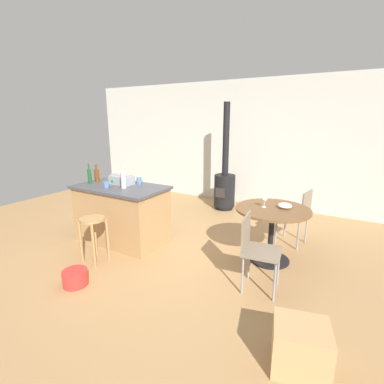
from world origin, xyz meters
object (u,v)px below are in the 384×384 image
object	(u,v)px
cup_0	(106,185)
cup_1	(139,181)
kitchen_island	(122,214)
folding_chair_near	(256,247)
bottle_1	(123,180)
dining_table	(272,221)
wine_glass	(264,199)
folding_chair_far	(298,213)
serving_bowl	(285,206)
plastic_bucket	(75,278)
toolbox	(122,180)
cardboard_box	(300,347)
bottle_2	(90,176)
wooden_stool	(93,230)
wood_stove	(225,184)
bottle_0	(97,175)

from	to	relation	value
cup_0	cup_1	xyz separation A→B (m)	(0.26, 0.43, 0.01)
kitchen_island	folding_chair_near	distance (m)	2.23
bottle_1	cup_0	distance (m)	0.28
dining_table	wine_glass	xyz separation A→B (m)	(-0.12, -0.01, 0.28)
cup_0	folding_chair_far	bearing A→B (deg)	28.86
serving_bowl	plastic_bucket	size ratio (longest dim) A/B	0.64
toolbox	serving_bowl	size ratio (longest dim) A/B	2.04
plastic_bucket	folding_chair_near	bearing A→B (deg)	28.52
folding_chair_far	cardboard_box	bearing A→B (deg)	-78.70
bottle_2	folding_chair_far	bearing A→B (deg)	23.99
dining_table	plastic_bucket	size ratio (longest dim) A/B	3.41
toolbox	bottle_1	distance (m)	0.27
wooden_stool	plastic_bucket	xyz separation A→B (m)	(0.24, -0.52, -0.36)
bottle_1	serving_bowl	xyz separation A→B (m)	(2.19, 0.65, -0.23)
wood_stove	bottle_2	bearing A→B (deg)	-117.97
toolbox	serving_bowl	bearing A→B (deg)	11.39
dining_table	folding_chair_far	xyz separation A→B (m)	(0.20, 0.71, -0.06)
wooden_stool	folding_chair_near	bearing A→B (deg)	12.85
bottle_0	cup_1	world-z (taller)	bottle_0
folding_chair_far	plastic_bucket	distance (m)	3.17
bottle_1	dining_table	bearing A→B (deg)	15.46
serving_bowl	cardboard_box	xyz separation A→B (m)	(0.53, -1.69, -0.59)
kitchen_island	bottle_2	size ratio (longest dim) A/B	4.48
toolbox	bottle_2	distance (m)	0.52
toolbox	bottle_1	xyz separation A→B (m)	(0.20, -0.17, 0.05)
wooden_stool	cup_0	bearing A→B (deg)	116.73
bottle_1	cup_0	bearing A→B (deg)	-157.16
wood_stove	folding_chair_far	bearing A→B (deg)	-33.15
toolbox	wine_glass	distance (m)	2.18
folding_chair_far	wine_glass	xyz separation A→B (m)	(-0.32, -0.72, 0.34)
bottle_1	toolbox	bearing A→B (deg)	139.95
dining_table	plastic_bucket	distance (m)	2.53
wood_stove	bottle_1	distance (m)	2.49
dining_table	folding_chair_near	world-z (taller)	folding_chair_near
cup_1	bottle_1	bearing A→B (deg)	-93.20
folding_chair_far	bottle_2	xyz separation A→B (m)	(-2.94, -1.31, 0.50)
cup_1	bottle_0	bearing A→B (deg)	-165.15
dining_table	bottle_1	xyz separation A→B (m)	(-2.06, -0.57, 0.44)
folding_chair_far	kitchen_island	bearing A→B (deg)	-153.16
bottle_0	toolbox	bearing A→B (deg)	4.64
cup_0	cardboard_box	xyz separation A→B (m)	(2.97, -0.94, -0.74)
cup_1	wood_stove	bearing A→B (deg)	74.36
bottle_0	cardboard_box	bearing A→B (deg)	-18.82
wooden_stool	bottle_0	bearing A→B (deg)	133.58
folding_chair_near	toolbox	bearing A→B (deg)	171.57
bottle_2	cup_0	bearing A→B (deg)	-9.13
folding_chair_near	wine_glass	bearing A→B (deg)	100.69
cup_0	plastic_bucket	world-z (taller)	cup_0
toolbox	cardboard_box	distance (m)	3.26
kitchen_island	bottle_0	size ratio (longest dim) A/B	5.08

